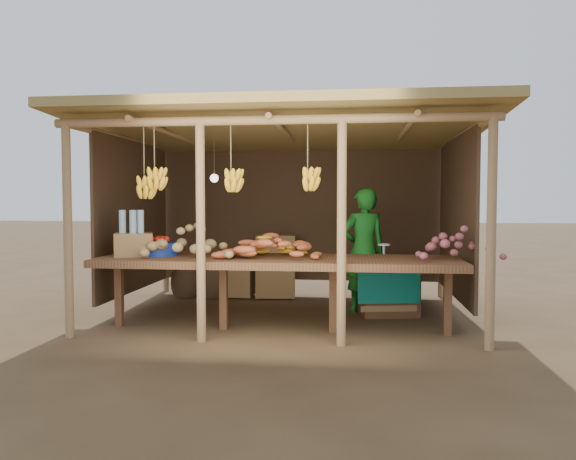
# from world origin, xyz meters

# --- Properties ---
(ground) EXTENTS (60.00, 60.00, 0.00)m
(ground) POSITION_xyz_m (0.00, 0.00, 0.00)
(ground) COLOR brown
(ground) RESTS_ON ground
(stall_structure) EXTENTS (4.70, 3.50, 2.43)m
(stall_structure) POSITION_xyz_m (-0.06, 0.00, 1.92)
(stall_structure) COLOR #A07B52
(stall_structure) RESTS_ON ground
(counter) EXTENTS (3.90, 1.05, 0.80)m
(counter) POSITION_xyz_m (0.00, -0.95, 0.74)
(counter) COLOR brown
(counter) RESTS_ON ground
(potato_heap) EXTENTS (1.30, 1.05, 0.37)m
(potato_heap) POSITION_xyz_m (-0.92, -1.02, 0.99)
(potato_heap) COLOR #A18553
(potato_heap) RESTS_ON counter
(sweet_potato_heap) EXTENTS (1.06, 0.70, 0.36)m
(sweet_potato_heap) POSITION_xyz_m (-0.07, -0.93, 0.98)
(sweet_potato_heap) COLOR #C15A31
(sweet_potato_heap) RESTS_ON counter
(onion_heap) EXTENTS (1.02, 0.76, 0.36)m
(onion_heap) POSITION_xyz_m (1.90, -1.03, 0.98)
(onion_heap) COLOR #A6515C
(onion_heap) RESTS_ON counter
(banana_pile) EXTENTS (0.68, 0.54, 0.35)m
(banana_pile) POSITION_xyz_m (-0.06, -0.68, 0.97)
(banana_pile) COLOR gold
(banana_pile) RESTS_ON counter
(tomato_basin) EXTENTS (0.42, 0.42, 0.22)m
(tomato_basin) POSITION_xyz_m (-1.35, -0.88, 0.89)
(tomato_basin) COLOR navy
(tomato_basin) RESTS_ON counter
(bottle_box) EXTENTS (0.50, 0.45, 0.51)m
(bottle_box) POSITION_xyz_m (-1.61, -0.99, 1.00)
(bottle_box) COLOR olive
(bottle_box) RESTS_ON counter
(vendor) EXTENTS (0.66, 0.53, 1.58)m
(vendor) POSITION_xyz_m (0.94, 0.24, 0.79)
(vendor) COLOR #176B1E
(vendor) RESTS_ON ground
(tarp_crate) EXTENTS (0.86, 0.78, 0.90)m
(tarp_crate) POSITION_xyz_m (1.24, 0.10, 0.37)
(tarp_crate) COLOR brown
(tarp_crate) RESTS_ON ground
(carton_stack) EXTENTS (1.19, 0.46, 0.90)m
(carton_stack) POSITION_xyz_m (-0.52, 1.11, 0.40)
(carton_stack) COLOR olive
(carton_stack) RESTS_ON ground
(burlap_sacks) EXTENTS (0.84, 0.44, 0.59)m
(burlap_sacks) POSITION_xyz_m (-1.43, 0.99, 0.26)
(burlap_sacks) COLOR #4D3724
(burlap_sacks) RESTS_ON ground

